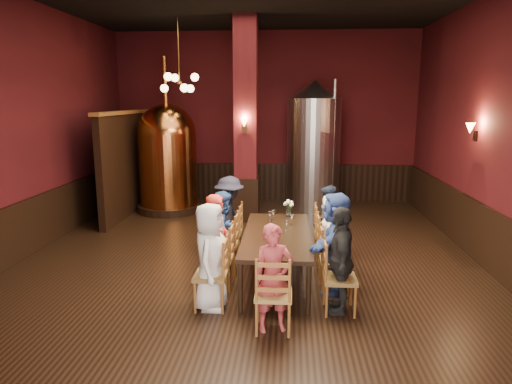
# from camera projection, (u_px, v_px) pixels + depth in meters

# --- Properties ---
(room) EXTENTS (10.00, 10.02, 4.50)m
(room) POSITION_uv_depth(u_px,v_px,m) (248.00, 130.00, 7.39)
(room) COLOR black
(room) RESTS_ON ground
(wainscot_right) EXTENTS (0.08, 9.90, 1.00)m
(wainscot_right) POSITION_uv_depth(u_px,v_px,m) (489.00, 239.00, 7.45)
(wainscot_right) COLOR black
(wainscot_right) RESTS_ON ground
(wainscot_back) EXTENTS (7.90, 0.08, 1.00)m
(wainscot_back) POSITION_uv_depth(u_px,v_px,m) (265.00, 182.00, 12.59)
(wainscot_back) COLOR black
(wainscot_back) RESTS_ON ground
(wainscot_left) EXTENTS (0.08, 9.90, 1.00)m
(wainscot_left) POSITION_uv_depth(u_px,v_px,m) (25.00, 229.00, 8.03)
(wainscot_left) COLOR black
(wainscot_left) RESTS_ON ground
(column) EXTENTS (0.58, 0.58, 4.50)m
(column) POSITION_uv_depth(u_px,v_px,m) (246.00, 122.00, 10.15)
(column) COLOR #4B1013
(column) RESTS_ON ground
(partition) EXTENTS (0.22, 3.50, 2.40)m
(partition) POSITION_uv_depth(u_px,v_px,m) (128.00, 164.00, 10.96)
(partition) COLOR black
(partition) RESTS_ON ground
(pendant_cluster) EXTENTS (0.90, 0.90, 1.70)m
(pendant_cluster) POSITION_uv_depth(u_px,v_px,m) (180.00, 83.00, 10.19)
(pendant_cluster) COLOR #A57226
(pendant_cluster) RESTS_ON room
(sconce_wall) EXTENTS (0.20, 0.20, 0.36)m
(sconce_wall) POSITION_uv_depth(u_px,v_px,m) (476.00, 131.00, 7.90)
(sconce_wall) COLOR black
(sconce_wall) RESTS_ON room
(sconce_column) EXTENTS (0.20, 0.20, 0.36)m
(sconce_column) POSITION_uv_depth(u_px,v_px,m) (245.00, 125.00, 9.87)
(sconce_column) COLOR black
(sconce_column) RESTS_ON column
(dining_table) EXTENTS (1.01, 2.41, 0.75)m
(dining_table) POSITION_uv_depth(u_px,v_px,m) (277.00, 237.00, 6.92)
(dining_table) COLOR black
(dining_table) RESTS_ON ground
(chair_0) EXTENTS (0.46, 0.46, 0.92)m
(chair_0) POSITION_uv_depth(u_px,v_px,m) (211.00, 275.00, 6.04)
(chair_0) COLOR #966226
(chair_0) RESTS_ON ground
(person_0) EXTENTS (0.50, 0.73, 1.44)m
(person_0) POSITION_uv_depth(u_px,v_px,m) (210.00, 256.00, 5.99)
(person_0) COLOR white
(person_0) RESTS_ON ground
(chair_1) EXTENTS (0.46, 0.46, 0.92)m
(chair_1) POSITION_uv_depth(u_px,v_px,m) (218.00, 258.00, 6.70)
(chair_1) COLOR #966226
(chair_1) RESTS_ON ground
(person_1) EXTENTS (0.39, 0.55, 1.42)m
(person_1) POSITION_uv_depth(u_px,v_px,m) (218.00, 242.00, 6.65)
(person_1) COLOR red
(person_1) RESTS_ON ground
(chair_2) EXTENTS (0.46, 0.46, 0.92)m
(chair_2) POSITION_uv_depth(u_px,v_px,m) (224.00, 244.00, 7.34)
(chair_2) COLOR #966226
(chair_2) RESTS_ON ground
(person_2) EXTENTS (0.44, 0.69, 1.32)m
(person_2) POSITION_uv_depth(u_px,v_px,m) (224.00, 232.00, 7.30)
(person_2) COLOR navy
(person_2) RESTS_ON ground
(chair_3) EXTENTS (0.46, 0.46, 0.92)m
(chair_3) POSITION_uv_depth(u_px,v_px,m) (230.00, 232.00, 8.00)
(chair_3) COLOR #966226
(chair_3) RESTS_ON ground
(person_3) EXTENTS (0.79, 1.05, 1.45)m
(person_3) POSITION_uv_depth(u_px,v_px,m) (229.00, 217.00, 7.94)
(person_3) COLOR black
(person_3) RESTS_ON ground
(chair_4) EXTENTS (0.46, 0.46, 0.92)m
(chair_4) POSITION_uv_depth(u_px,v_px,m) (340.00, 278.00, 5.93)
(chair_4) COLOR #966226
(chair_4) RESTS_ON ground
(person_4) EXTENTS (0.40, 0.85, 1.42)m
(person_4) POSITION_uv_depth(u_px,v_px,m) (341.00, 260.00, 5.88)
(person_4) COLOR black
(person_4) RESTS_ON ground
(chair_5) EXTENTS (0.46, 0.46, 0.92)m
(chair_5) POSITION_uv_depth(u_px,v_px,m) (335.00, 260.00, 6.58)
(chair_5) COLOR #966226
(chair_5) RESTS_ON ground
(person_5) EXTENTS (0.84, 1.43, 1.47)m
(person_5) POSITION_uv_depth(u_px,v_px,m) (335.00, 242.00, 6.53)
(person_5) COLOR #2D4488
(person_5) RESTS_ON ground
(chair_6) EXTENTS (0.46, 0.46, 0.92)m
(chair_6) POSITION_uv_depth(u_px,v_px,m) (331.00, 246.00, 7.23)
(chair_6) COLOR #966226
(chair_6) RESTS_ON ground
(person_6) EXTENTS (0.53, 0.70, 1.28)m
(person_6) POSITION_uv_depth(u_px,v_px,m) (331.00, 235.00, 7.19)
(person_6) COLOR beige
(person_6) RESTS_ON ground
(chair_7) EXTENTS (0.46, 0.46, 0.92)m
(chair_7) POSITION_uv_depth(u_px,v_px,m) (327.00, 234.00, 7.88)
(chair_7) COLOR #966226
(chair_7) RESTS_ON ground
(person_7) EXTENTS (0.36, 0.66, 1.30)m
(person_7) POSITION_uv_depth(u_px,v_px,m) (327.00, 223.00, 7.84)
(person_7) COLOR #1A2235
(person_7) RESTS_ON ground
(chair_8) EXTENTS (0.46, 0.46, 0.92)m
(chair_8) POSITION_uv_depth(u_px,v_px,m) (273.00, 294.00, 5.45)
(chair_8) COLOR #966226
(chair_8) RESTS_ON ground
(person_8) EXTENTS (0.55, 0.44, 1.32)m
(person_8) POSITION_uv_depth(u_px,v_px,m) (273.00, 278.00, 5.41)
(person_8) COLOR #A6373B
(person_8) RESTS_ON ground
(copper_kettle) EXTENTS (1.68, 1.68, 3.73)m
(copper_kettle) POSITION_uv_depth(u_px,v_px,m) (168.00, 157.00, 11.16)
(copper_kettle) COLOR black
(copper_kettle) RESTS_ON ground
(steel_vessel) EXTENTS (1.37, 1.37, 3.20)m
(steel_vessel) POSITION_uv_depth(u_px,v_px,m) (314.00, 146.00, 11.39)
(steel_vessel) COLOR #B2B2B7
(steel_vessel) RESTS_ON ground
(rose_vase) EXTENTS (0.18, 0.18, 0.30)m
(rose_vase) POSITION_uv_depth(u_px,v_px,m) (289.00, 206.00, 7.83)
(rose_vase) COLOR white
(rose_vase) RESTS_ON dining_table
(wine_glass_0) EXTENTS (0.07, 0.07, 0.17)m
(wine_glass_0) POSITION_uv_depth(u_px,v_px,m) (274.00, 215.00, 7.66)
(wine_glass_0) COLOR white
(wine_glass_0) RESTS_ON dining_table
(wine_glass_1) EXTENTS (0.07, 0.07, 0.17)m
(wine_glass_1) POSITION_uv_depth(u_px,v_px,m) (268.00, 243.00, 6.16)
(wine_glass_1) COLOR white
(wine_glass_1) RESTS_ON dining_table
(wine_glass_2) EXTENTS (0.07, 0.07, 0.17)m
(wine_glass_2) POSITION_uv_depth(u_px,v_px,m) (286.00, 226.00, 6.99)
(wine_glass_2) COLOR white
(wine_glass_2) RESTS_ON dining_table
(wine_glass_3) EXTENTS (0.07, 0.07, 0.17)m
(wine_glass_3) POSITION_uv_depth(u_px,v_px,m) (276.00, 237.00, 6.43)
(wine_glass_3) COLOR white
(wine_glass_3) RESTS_ON dining_table
(wine_glass_4) EXTENTS (0.07, 0.07, 0.17)m
(wine_glass_4) POSITION_uv_depth(u_px,v_px,m) (270.00, 216.00, 7.56)
(wine_glass_4) COLOR white
(wine_glass_4) RESTS_ON dining_table
(wine_glass_5) EXTENTS (0.07, 0.07, 0.17)m
(wine_glass_5) POSITION_uv_depth(u_px,v_px,m) (292.00, 220.00, 7.34)
(wine_glass_5) COLOR white
(wine_glass_5) RESTS_ON dining_table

